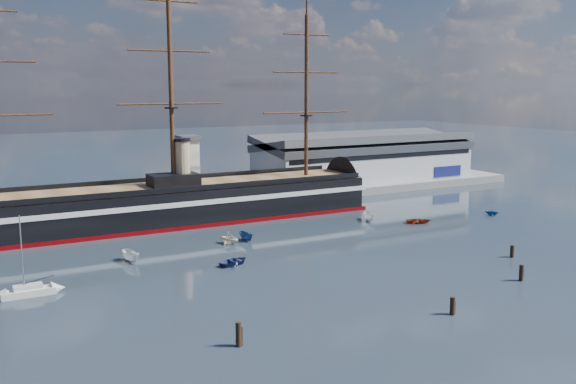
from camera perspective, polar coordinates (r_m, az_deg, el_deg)
ground at (r=120.03m, az=-4.46°, el=-4.20°), size 600.00×600.00×0.00m
quay at (r=156.22m, az=-6.73°, el=-1.03°), size 180.00×18.00×2.00m
warehouse at (r=182.04m, az=6.80°, el=3.00°), size 63.00×21.00×11.60m
quay_tower at (r=149.42m, az=-8.83°, el=2.23°), size 5.00×5.00×15.00m
warship at (r=134.27m, az=-11.58°, el=-1.14°), size 112.95×17.05×53.94m
sailboat at (r=95.04m, az=-22.10°, el=-8.14°), size 7.03×2.11×11.23m
motorboat_a at (r=107.58m, az=-13.77°, el=-6.07°), size 6.12×2.81×2.37m
motorboat_b at (r=103.47m, az=-4.76°, el=-6.45°), size 2.40×3.61×1.56m
motorboat_c at (r=118.85m, az=-3.71°, el=-4.33°), size 5.00×2.21×1.95m
motorboat_d at (r=116.81m, az=-5.24°, el=-4.60°), size 7.26×5.42×2.44m
motorboat_e at (r=136.07m, az=11.53°, el=-2.73°), size 2.49×3.36×1.46m
motorboat_f at (r=136.70m, az=7.25°, el=-2.56°), size 6.24×4.00×2.35m
motorboat_g at (r=148.25m, az=17.67°, el=-1.99°), size 4.91×4.64×1.73m
piling_near_left at (r=72.61m, az=-4.41°, el=-13.53°), size 0.64×0.64×3.48m
piling_near_mid at (r=84.14m, az=14.38°, el=-10.51°), size 0.64×0.64×2.99m
piling_near_right at (r=100.83m, az=19.99°, el=-7.43°), size 0.64×0.64×3.14m
piling_far_right at (r=113.68m, az=19.27°, el=-5.50°), size 0.64×0.64×2.76m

